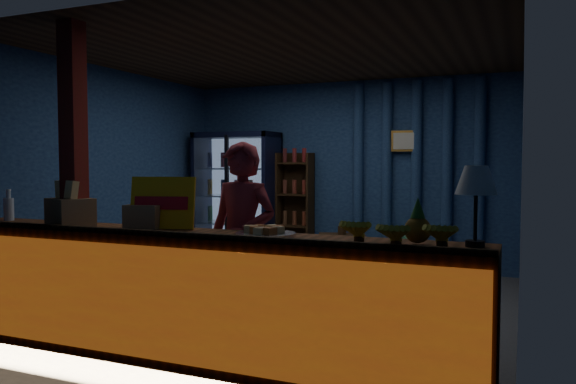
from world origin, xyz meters
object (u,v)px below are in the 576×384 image
green_chair (386,258)px  pastry_tray (265,233)px  table_lamp (476,183)px  shopkeeper (242,243)px

green_chair → pastry_tray: (-0.13, -3.28, 0.70)m
pastry_tray → table_lamp: 1.45m
shopkeeper → green_chair: 2.93m
table_lamp → pastry_tray: bearing=-178.0°
shopkeeper → pastry_tray: shopkeeper is taller
green_chair → shopkeeper: bearing=55.7°
green_chair → pastry_tray: 3.35m
shopkeeper → table_lamp: shopkeeper is taller
pastry_tray → table_lamp: (1.40, 0.05, 0.37)m
pastry_tray → table_lamp: bearing=2.0°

